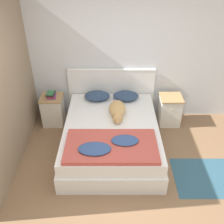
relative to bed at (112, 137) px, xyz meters
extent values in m
plane|color=#896647|center=(0.05, -0.99, -0.27)|extent=(16.00, 16.00, 0.00)
cube|color=silver|center=(0.05, 1.14, 1.00)|extent=(9.00, 0.06, 2.55)
cube|color=gray|center=(-1.58, 0.06, 1.00)|extent=(0.06, 3.10, 2.55)
cube|color=white|center=(0.00, 0.00, -0.11)|extent=(1.64, 2.09, 0.32)
cube|color=white|center=(0.00, 0.00, 0.17)|extent=(1.58, 2.03, 0.23)
cube|color=white|center=(0.00, 1.07, 0.26)|extent=(1.72, 0.04, 1.06)
cylinder|color=white|center=(0.00, 1.07, 0.79)|extent=(1.72, 0.06, 0.06)
cube|color=silver|center=(-1.17, 0.79, 0.02)|extent=(0.41, 0.40, 0.59)
cube|color=tan|center=(-1.17, 0.79, 0.33)|extent=(0.43, 0.42, 0.03)
sphere|color=tan|center=(-1.17, 0.59, 0.18)|extent=(0.02, 0.02, 0.02)
cube|color=silver|center=(1.17, 0.79, 0.02)|extent=(0.41, 0.40, 0.59)
cube|color=tan|center=(1.17, 0.79, 0.33)|extent=(0.43, 0.42, 0.03)
sphere|color=tan|center=(1.17, 0.59, 0.18)|extent=(0.02, 0.02, 0.02)
ellipsoid|color=navy|center=(-0.28, 0.81, 0.36)|extent=(0.49, 0.36, 0.15)
ellipsoid|color=navy|center=(0.28, 0.81, 0.36)|extent=(0.49, 0.36, 0.15)
cube|color=#BC4C42|center=(0.00, -0.61, 0.31)|extent=(1.39, 0.77, 0.06)
ellipsoid|color=#334C7F|center=(-0.24, -0.72, 0.36)|extent=(0.49, 0.31, 0.05)
ellipsoid|color=#334C7F|center=(0.21, -0.53, 0.36)|extent=(0.42, 0.27, 0.05)
ellipsoid|color=tan|center=(0.11, 0.33, 0.37)|extent=(0.29, 0.51, 0.18)
sphere|color=tan|center=(0.11, 0.04, 0.37)|extent=(0.18, 0.18, 0.18)
ellipsoid|color=tan|center=(0.11, -0.04, 0.35)|extent=(0.08, 0.10, 0.07)
cone|color=tan|center=(0.06, 0.05, 0.43)|extent=(0.06, 0.06, 0.06)
cone|color=tan|center=(0.16, 0.05, 0.43)|extent=(0.06, 0.06, 0.06)
ellipsoid|color=tan|center=(0.15, 0.55, 0.32)|extent=(0.16, 0.23, 0.07)
cube|color=#703D7F|center=(-1.16, 0.80, 0.35)|extent=(0.19, 0.24, 0.02)
cube|color=#AD2D28|center=(-1.18, 0.80, 0.38)|extent=(0.15, 0.20, 0.03)
cube|color=#232328|center=(-1.17, 0.81, 0.41)|extent=(0.15, 0.23, 0.03)
cube|color=#337547|center=(-1.18, 0.80, 0.43)|extent=(0.14, 0.19, 0.02)
cube|color=#335B70|center=(1.56, -0.69, -0.27)|extent=(1.11, 0.85, 0.00)
camera|label=1|loc=(0.01, -3.60, 2.93)|focal=42.00mm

